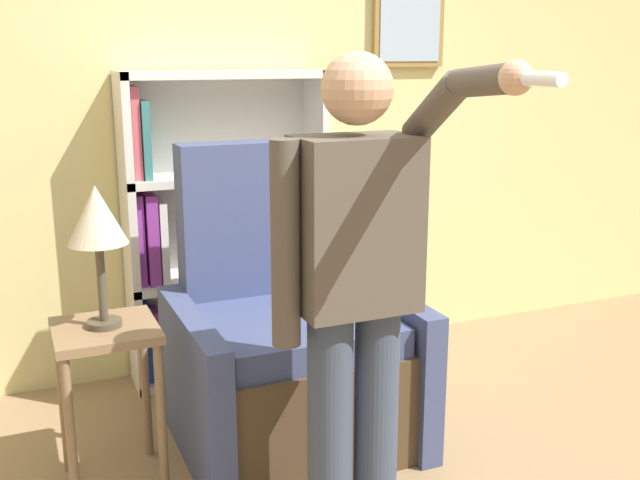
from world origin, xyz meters
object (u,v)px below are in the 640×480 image
person_standing (356,285)px  side_table (107,361)px  armchair (288,351)px  table_lamp (97,221)px  bookcase (212,232)px

person_standing → side_table: size_ratio=2.54×
armchair → table_lamp: (-0.78, -0.09, 0.67)m
person_standing → side_table: person_standing is taller
person_standing → side_table: 1.10m
armchair → side_table: 0.79m
bookcase → person_standing: (0.04, -1.62, 0.18)m
table_lamp → bookcase: bearing=53.3°
armchair → table_lamp: armchair is taller
table_lamp → side_table: bearing=90.0°
bookcase → person_standing: 1.63m
bookcase → person_standing: size_ratio=0.95×
armchair → bookcase: bearing=98.5°
bookcase → side_table: size_ratio=2.41×
bookcase → side_table: (-0.66, -0.88, -0.26)m
side_table → table_lamp: bearing=-90.0°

